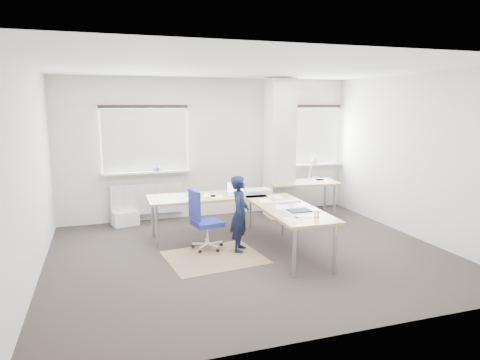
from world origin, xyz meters
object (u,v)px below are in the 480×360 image
object	(u,v)px
task_chair	(205,233)
person	(240,214)
desk_main	(248,203)
desk_side	(302,184)

from	to	relation	value
task_chair	person	xyz separation A→B (m)	(0.50, -0.23, 0.33)
task_chair	person	distance (m)	0.64
task_chair	desk_main	bearing A→B (deg)	-7.49
desk_main	person	world-z (taller)	person
desk_side	task_chair	bearing A→B (deg)	-141.96
desk_main	desk_side	distance (m)	2.12
desk_side	task_chair	distance (m)	2.77
desk_side	desk_main	bearing A→B (deg)	-132.89
desk_main	person	size ratio (longest dim) A/B	2.19
desk_main	desk_side	world-z (taller)	desk_side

